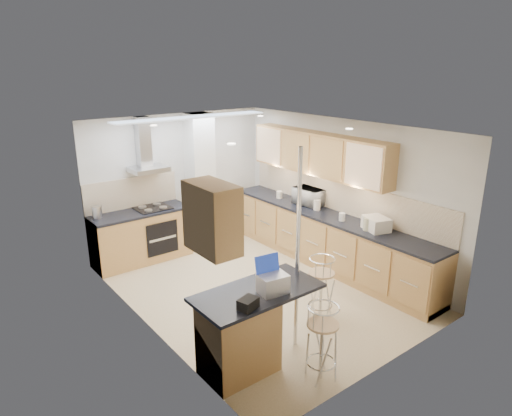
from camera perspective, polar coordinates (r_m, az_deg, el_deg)
ground at (r=7.24m, az=0.16°, el=-10.02°), size 4.80×4.80×0.00m
room_shell at (r=7.14m, az=0.38°, el=2.89°), size 3.64×4.84×2.51m
right_counter at (r=7.97m, az=8.72°, el=-3.89°), size 0.63×4.40×0.92m
back_counter at (r=8.28m, az=-14.12°, el=-3.40°), size 1.70×0.63×0.92m
peninsula at (r=5.41m, az=0.21°, el=-14.64°), size 1.47×0.72×0.94m
microwave at (r=8.26m, az=6.76°, el=1.47°), size 0.42×0.59×0.31m
laptop at (r=5.10m, az=2.13°, el=-9.43°), size 0.34×0.28×0.21m
bag at (r=4.81m, az=-0.99°, el=-11.86°), size 0.24×0.20×0.11m
bar_stool_near at (r=5.24m, az=8.24°, el=-16.33°), size 0.41×0.41×0.91m
bar_stool_end at (r=6.32m, az=8.12°, el=-9.93°), size 0.52×0.52×0.91m
jar_a at (r=7.99m, az=7.64°, el=0.40°), size 0.16×0.16×0.18m
jar_b at (r=8.62m, az=2.94°, el=1.68°), size 0.14×0.14×0.14m
jar_c at (r=7.17m, az=13.80°, el=-1.93°), size 0.16×0.16×0.20m
jar_d at (r=7.51m, az=10.71°, el=-1.10°), size 0.13×0.13×0.13m
bread_bin at (r=7.20m, az=14.81°, el=-1.91°), size 0.41×0.47×0.20m
kettle at (r=7.93m, az=-19.24°, el=-0.49°), size 0.16×0.16×0.21m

